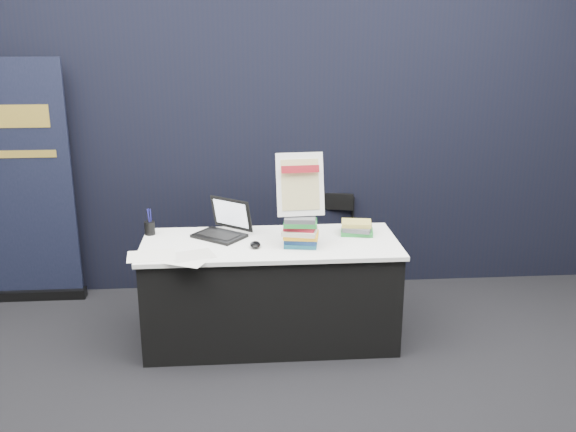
# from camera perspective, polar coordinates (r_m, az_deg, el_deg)

# --- Properties ---
(floor) EXTENTS (8.00, 8.00, 0.00)m
(floor) POSITION_cam_1_polar(r_m,az_deg,el_deg) (4.32, -1.14, -14.18)
(floor) COLOR black
(floor) RESTS_ON ground
(wall_back) EXTENTS (8.00, 0.02, 3.50)m
(wall_back) POSITION_cam_1_polar(r_m,az_deg,el_deg) (7.71, -3.00, 13.35)
(wall_back) COLOR beige
(wall_back) RESTS_ON floor
(drape_partition) EXTENTS (6.00, 0.08, 2.40)m
(drape_partition) POSITION_cam_1_polar(r_m,az_deg,el_deg) (5.40, -2.21, 5.91)
(drape_partition) COLOR black
(drape_partition) RESTS_ON floor
(display_table) EXTENTS (1.80, 0.75, 0.75)m
(display_table) POSITION_cam_1_polar(r_m,az_deg,el_deg) (4.64, -1.56, -6.67)
(display_table) COLOR black
(display_table) RESTS_ON floor
(laptop) EXTENTS (0.42, 0.45, 0.26)m
(laptop) POSITION_cam_1_polar(r_m,az_deg,el_deg) (4.64, -6.14, -0.99)
(laptop) COLOR black
(laptop) RESTS_ON display_table
(mouse) EXTENTS (0.07, 0.12, 0.04)m
(mouse) POSITION_cam_1_polar(r_m,az_deg,el_deg) (4.39, -2.93, -2.56)
(mouse) COLOR black
(mouse) RESTS_ON display_table
(brochure_left) EXTENTS (0.34, 0.26, 0.00)m
(brochure_left) POSITION_cam_1_polar(r_m,az_deg,el_deg) (4.33, -12.05, -3.47)
(brochure_left) COLOR white
(brochure_left) RESTS_ON display_table
(brochure_mid) EXTENTS (0.32, 0.28, 0.00)m
(brochure_mid) POSITION_cam_1_polar(r_m,az_deg,el_deg) (4.19, -9.07, -3.96)
(brochure_mid) COLOR white
(brochure_mid) RESTS_ON display_table
(brochure_right) EXTENTS (0.33, 0.28, 0.00)m
(brochure_right) POSITION_cam_1_polar(r_m,az_deg,el_deg) (4.28, -8.49, -3.49)
(brochure_right) COLOR silver
(brochure_right) RESTS_ON display_table
(pen_cup) EXTENTS (0.08, 0.08, 0.10)m
(pen_cup) POSITION_cam_1_polar(r_m,az_deg,el_deg) (4.74, -12.19, -1.06)
(pen_cup) COLOR black
(pen_cup) RESTS_ON display_table
(book_stack_tall) EXTENTS (0.26, 0.22, 0.21)m
(book_stack_tall) POSITION_cam_1_polar(r_m,az_deg,el_deg) (4.39, 1.10, -1.34)
(book_stack_tall) COLOR #184B5B
(book_stack_tall) RESTS_ON display_table
(book_stack_short) EXTENTS (0.25, 0.21, 0.09)m
(book_stack_short) POSITION_cam_1_polar(r_m,az_deg,el_deg) (4.68, 6.11, -1.04)
(book_stack_short) COLOR #228335
(book_stack_short) RESTS_ON display_table
(info_sign) EXTENTS (0.33, 0.16, 0.44)m
(info_sign) POSITION_cam_1_polar(r_m,az_deg,el_deg) (4.33, 1.09, 2.76)
(info_sign) COLOR black
(info_sign) RESTS_ON book_stack_tall
(pullup_banner) EXTENTS (0.84, 0.10, 1.97)m
(pullup_banner) POSITION_cam_1_polar(r_m,az_deg,el_deg) (5.56, -22.43, 1.51)
(pullup_banner) COLOR black
(pullup_banner) RESTS_ON floor
(stacking_chair) EXTENTS (0.45, 0.46, 0.82)m
(stacking_chair) POSITION_cam_1_polar(r_m,az_deg,el_deg) (5.46, 4.14, -2.06)
(stacking_chair) COLOR black
(stacking_chair) RESTS_ON floor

